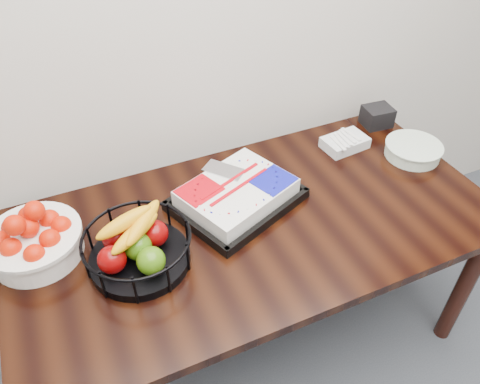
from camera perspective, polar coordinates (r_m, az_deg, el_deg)
name	(u,v)px	position (r m, az deg, el deg)	size (l,w,h in m)	color
table	(256,236)	(1.80, 1.92, -5.33)	(1.80, 0.90, 0.75)	black
cake_tray	(237,195)	(1.78, -0.40, -0.32)	(0.55, 0.50, 0.09)	black
tangerine_bowl	(32,236)	(1.70, -24.02, -4.95)	(0.32, 0.32, 0.20)	white
fruit_basket	(138,246)	(1.58, -12.37, -6.47)	(0.36, 0.36, 0.19)	black
plate_stack	(413,150)	(2.16, 20.34, 4.80)	(0.24, 0.24, 0.06)	white
fork_bag	(345,142)	(2.13, 12.66, 5.95)	(0.20, 0.14, 0.06)	silver
napkin_box	(377,116)	(2.32, 16.37, 8.85)	(0.13, 0.11, 0.09)	black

